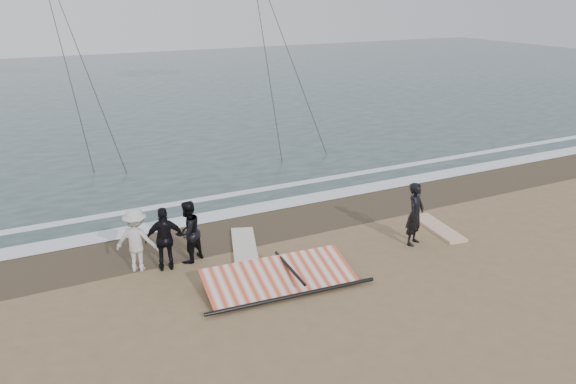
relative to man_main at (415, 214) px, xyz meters
name	(u,v)px	position (x,y,z in m)	size (l,w,h in m)	color
ground	(353,282)	(-2.92, -1.17, -0.96)	(120.00, 120.00, 0.00)	#8C704C
sea	(112,91)	(-2.92, 31.83, -0.95)	(120.00, 54.00, 0.02)	#233838
wet_sand	(277,222)	(-2.92, 3.33, -0.96)	(120.00, 2.80, 0.01)	#4C3D2B
foam_near	(260,208)	(-2.92, 4.73, -0.94)	(120.00, 0.90, 0.01)	white
foam_far	(241,193)	(-2.92, 6.43, -0.94)	(120.00, 0.45, 0.01)	white
man_main	(415,214)	(0.00, 0.00, 0.00)	(0.70, 0.46, 1.93)	black
board_white	(438,228)	(1.40, 0.49, -0.92)	(0.64, 2.28, 0.09)	silver
board_cream	(244,246)	(-4.65, 2.02, -0.91)	(0.68, 2.55, 0.11)	silver
trio_cluster	(161,237)	(-7.12, 1.94, -0.07)	(2.61, 1.19, 1.80)	black
sail_rig	(275,277)	(-4.79, -0.35, -0.77)	(4.48, 2.03, 0.50)	black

